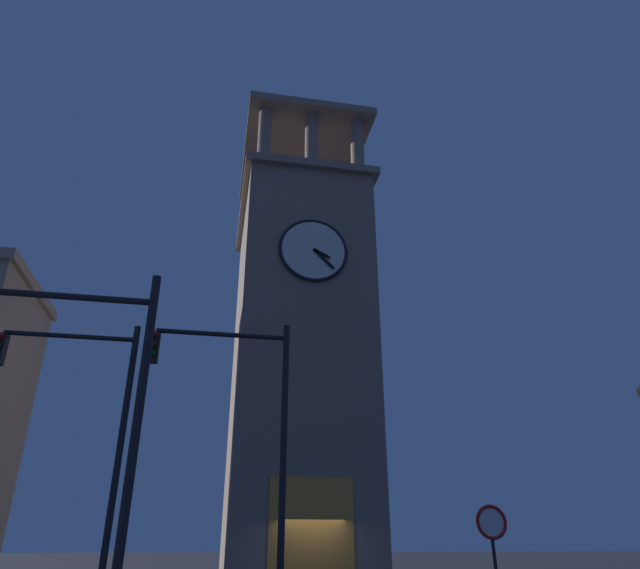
% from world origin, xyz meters
% --- Properties ---
extents(clocktower, '(6.66, 9.55, 25.52)m').
position_xyz_m(clocktower, '(0.01, -4.58, 9.82)').
color(clocktower, gray).
rests_on(clocktower, ground_plane).
extents(traffic_signal_near, '(4.17, 0.41, 6.22)m').
position_xyz_m(traffic_signal_near, '(6.40, 12.15, 4.12)').
color(traffic_signal_near, black).
rests_on(traffic_signal_near, ground_plane).
extents(traffic_signal_mid, '(3.26, 0.41, 6.71)m').
position_xyz_m(traffic_signal_mid, '(6.87, 7.95, 4.41)').
color(traffic_signal_mid, black).
rests_on(traffic_signal_mid, ground_plane).
extents(traffic_signal_far, '(3.37, 0.41, 6.74)m').
position_xyz_m(traffic_signal_far, '(3.18, 8.66, 4.44)').
color(traffic_signal_far, black).
rests_on(traffic_signal_far, ground_plane).
extents(no_horn_sign, '(0.78, 0.14, 2.55)m').
position_xyz_m(no_horn_sign, '(-2.78, 8.60, 1.98)').
color(no_horn_sign, black).
rests_on(no_horn_sign, ground_plane).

